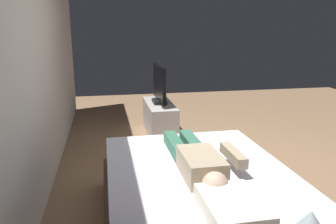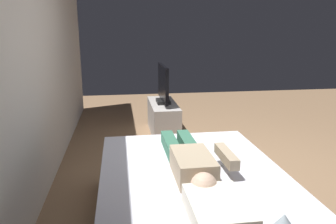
% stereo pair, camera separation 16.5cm
% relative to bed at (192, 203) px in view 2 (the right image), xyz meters
% --- Properties ---
extents(ground_plane, '(10.00, 10.00, 0.00)m').
position_rel_bed_xyz_m(ground_plane, '(0.92, -0.57, -0.26)').
color(ground_plane, '#8C6B4C').
extents(back_wall, '(6.40, 0.10, 2.80)m').
position_rel_bed_xyz_m(back_wall, '(1.32, 1.36, 1.14)').
color(back_wall, silver).
rests_on(back_wall, ground).
extents(bed, '(1.99, 1.52, 0.54)m').
position_rel_bed_xyz_m(bed, '(0.00, 0.00, 0.00)').
color(bed, brown).
rests_on(bed, ground).
extents(pillow, '(0.48, 0.34, 0.12)m').
position_rel_bed_xyz_m(pillow, '(-0.68, 0.00, 0.34)').
color(pillow, silver).
rests_on(pillow, bed).
extents(person, '(1.26, 0.46, 0.18)m').
position_rel_bed_xyz_m(person, '(0.03, 0.01, 0.36)').
color(person, tan).
rests_on(person, bed).
extents(remote, '(0.15, 0.04, 0.02)m').
position_rel_bed_xyz_m(remote, '(0.18, -0.40, 0.29)').
color(remote, black).
rests_on(remote, bed).
extents(tv_stand, '(1.10, 0.40, 0.50)m').
position_rel_bed_xyz_m(tv_stand, '(2.64, -0.12, -0.01)').
color(tv_stand, '#B7B2AD').
rests_on(tv_stand, ground).
extents(tv, '(0.88, 0.20, 0.59)m').
position_rel_bed_xyz_m(tv, '(2.64, -0.12, 0.52)').
color(tv, black).
rests_on(tv, tv_stand).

